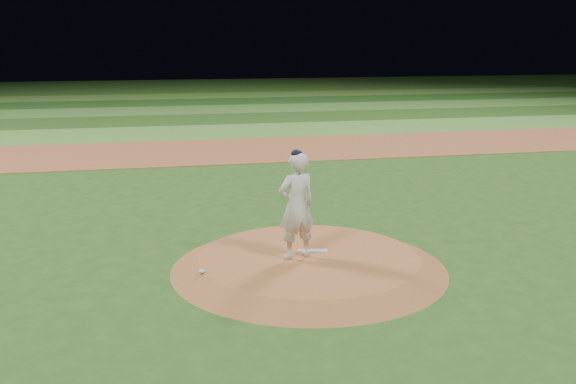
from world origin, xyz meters
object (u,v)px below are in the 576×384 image
(rosin_bag, at_px, (202,271))
(pitcher_on_mound, at_px, (296,205))
(pitchers_mound, at_px, (309,262))
(pitching_rubber, at_px, (312,251))

(rosin_bag, bearing_deg, pitcher_on_mound, 14.36)
(pitchers_mound, relative_size, pitching_rubber, 9.03)
(pitchers_mound, bearing_deg, rosin_bag, -167.11)
(pitching_rubber, height_order, rosin_bag, rosin_bag)
(pitchers_mound, xyz_separation_m, rosin_bag, (-2.17, -0.50, 0.16))
(pitchers_mound, height_order, rosin_bag, rosin_bag)
(pitcher_on_mound, bearing_deg, rosin_bag, -165.64)
(pitcher_on_mound, bearing_deg, pitching_rubber, 34.37)
(rosin_bag, height_order, pitcher_on_mound, pitcher_on_mound)
(rosin_bag, distance_m, pitcher_on_mound, 2.23)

